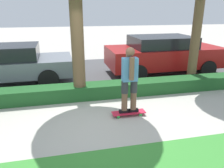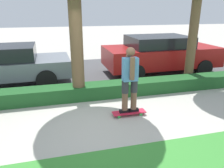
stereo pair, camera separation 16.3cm
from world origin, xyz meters
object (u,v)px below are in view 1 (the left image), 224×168
Objects in this scene: skateboard at (129,113)px; parked_car_middle at (163,54)px; skater_person at (130,79)px; parked_car_front at (9,64)px.

skateboard is 4.17m from parked_car_middle.
parked_car_front is (-3.28, 3.17, -0.21)m from skater_person.
parked_car_middle is (2.41, 3.33, 0.72)m from skateboard.
parked_car_middle is at bearing -0.09° from parked_car_front.
skateboard is 0.18× the size of parked_car_middle.
skater_person reaches higher than skateboard.
parked_car_middle is at bearing 54.12° from skater_person.
parked_car_middle is (2.41, 3.33, -0.14)m from skater_person.
parked_car_front is at bearing 135.97° from skateboard.
skateboard is at bearing -126.57° from parked_car_middle.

